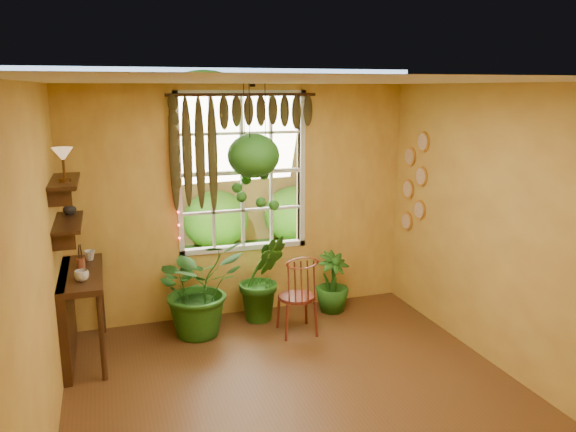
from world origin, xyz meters
The scene contains 23 objects.
floor centered at (0.00, 0.00, 0.00)m, with size 4.50×4.50×0.00m, color #583419.
ceiling centered at (0.00, 0.00, 2.70)m, with size 4.50×4.50×0.00m, color white.
wall_back centered at (0.00, 2.25, 1.35)m, with size 4.00×4.00×0.00m, color #E2BB4D.
wall_left centered at (-2.00, 0.00, 1.35)m, with size 4.50×4.50×0.00m, color #E2BB4D.
wall_right centered at (2.00, 0.00, 1.35)m, with size 4.50×4.50×0.00m, color #E2BB4D.
window centered at (0.00, 2.28, 1.70)m, with size 1.52×0.10×1.86m.
valance_vine centered at (-0.08, 2.16, 2.28)m, with size 1.70×0.12×1.10m.
string_lights centered at (-0.76, 2.19, 1.75)m, with size 0.03×0.03×1.54m, color #FF2633, non-canonical shape.
wall_plates centered at (1.98, 1.79, 1.55)m, with size 0.04×0.32×1.10m, color #FFF6D0, non-canonical shape.
counter_ledge centered at (-1.91, 1.60, 0.55)m, with size 0.40×1.20×0.90m.
shelf_lower centered at (-1.88, 1.60, 1.40)m, with size 0.25×0.90×0.04m, color #351F0E.
shelf_upper centered at (-1.88, 1.60, 1.80)m, with size 0.25×0.90×0.04m, color #351F0E.
backyard centered at (0.24, 6.87, 1.28)m, with size 14.00×10.00×12.00m.
windsor_chair centered at (0.40, 1.45, 0.31)m, with size 0.40×0.43×1.06m.
potted_plant_left centered at (-0.62, 1.79, 0.54)m, with size 0.98×0.85×1.08m, color #194A13.
potted_plant_mid centered at (0.14, 1.94, 0.51)m, with size 0.56×0.45×1.02m, color #194A13.
potted_plant_right centered at (1.01, 1.93, 0.36)m, with size 0.41×0.41×0.73m, color #194A13.
hanging_basket centered at (0.05, 1.95, 1.87)m, with size 0.57×0.57×1.41m.
cup_a centered at (-1.78, 1.31, 0.95)m, with size 0.13×0.13×0.10m, color silver.
cup_b centered at (-1.72, 1.97, 0.95)m, with size 0.11×0.11×0.10m, color beige.
brush_jar centered at (-1.80, 1.72, 1.02)m, with size 0.08×0.08×0.31m.
shelf_vase centered at (-1.87, 1.89, 1.48)m, with size 0.13×0.13×0.13m, color #B2AD99.
tiffany_lamp centered at (-1.86, 1.45, 2.05)m, with size 0.19×0.19×0.31m.
Camera 1 is at (-1.51, -4.00, 2.65)m, focal length 35.00 mm.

